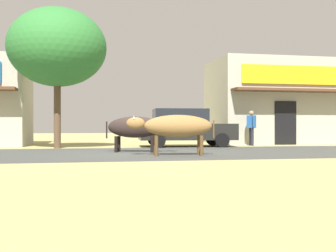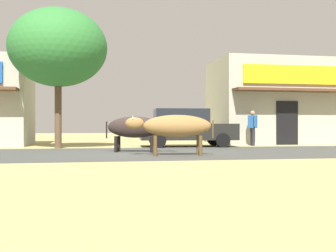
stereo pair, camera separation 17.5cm
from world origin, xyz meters
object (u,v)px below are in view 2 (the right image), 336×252
object	(u,v)px
cow_near_brown	(137,127)
cow_far_dark	(175,126)
roadside_tree	(58,48)
pedestrian_by_shop	(253,125)
parked_hatchback_car	(186,127)

from	to	relation	value
cow_near_brown	cow_far_dark	bearing A→B (deg)	-63.40
roadside_tree	cow_near_brown	world-z (taller)	roadside_tree
roadside_tree	cow_near_brown	bearing A→B (deg)	-47.09
roadside_tree	pedestrian_by_shop	size ratio (longest dim) A/B	3.51
roadside_tree	parked_hatchback_car	distance (m)	6.27
parked_hatchback_car	cow_near_brown	bearing A→B (deg)	-126.28
cow_near_brown	cow_far_dark	xyz separation A→B (m)	(0.95, -1.89, 0.04)
roadside_tree	cow_far_dark	size ratio (longest dim) A/B	2.10
parked_hatchback_car	pedestrian_by_shop	xyz separation A→B (m)	(3.22, 0.32, 0.10)
parked_hatchback_car	pedestrian_by_shop	size ratio (longest dim) A/B	2.65
parked_hatchback_car	roadside_tree	bearing A→B (deg)	-176.10
parked_hatchback_car	cow_far_dark	size ratio (longest dim) A/B	1.58
parked_hatchback_car	pedestrian_by_shop	distance (m)	3.24
cow_near_brown	cow_far_dark	size ratio (longest dim) A/B	0.91
roadside_tree	pedestrian_by_shop	world-z (taller)	roadside_tree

